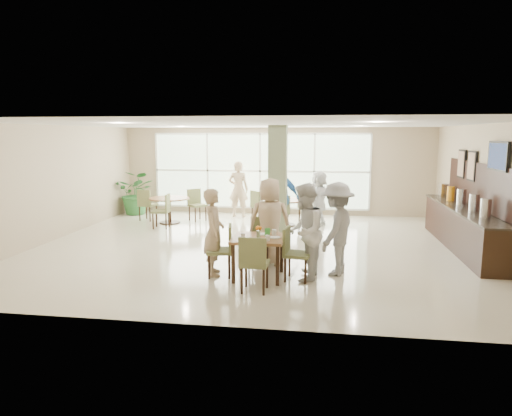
# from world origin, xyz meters

# --- Properties ---
(ground) EXTENTS (10.00, 10.00, 0.00)m
(ground) POSITION_xyz_m (0.00, 0.00, 0.00)
(ground) COLOR beige
(ground) RESTS_ON ground
(room_shell) EXTENTS (10.00, 10.00, 10.00)m
(room_shell) POSITION_xyz_m (0.00, 0.00, 1.70)
(room_shell) COLOR white
(room_shell) RESTS_ON ground
(window_bank) EXTENTS (7.00, 0.04, 7.00)m
(window_bank) POSITION_xyz_m (-0.50, 4.46, 1.40)
(window_bank) COLOR silver
(window_bank) RESTS_ON ground
(column) EXTENTS (0.45, 0.45, 2.80)m
(column) POSITION_xyz_m (0.40, 1.20, 1.40)
(column) COLOR #636949
(column) RESTS_ON ground
(main_table) EXTENTS (0.92, 0.92, 0.75)m
(main_table) POSITION_xyz_m (0.41, -2.30, 0.65)
(main_table) COLOR brown
(main_table) RESTS_ON ground
(round_table_left) EXTENTS (1.17, 1.17, 0.75)m
(round_table_left) POSITION_xyz_m (-2.90, 2.46, 0.59)
(round_table_left) COLOR brown
(round_table_left) RESTS_ON ground
(round_table_right) EXTENTS (1.18, 1.18, 0.75)m
(round_table_right) POSITION_xyz_m (0.47, 2.62, 0.59)
(round_table_right) COLOR brown
(round_table_right) RESTS_ON ground
(chairs_main_table) EXTENTS (1.94, 1.96, 0.95)m
(chairs_main_table) POSITION_xyz_m (0.39, -2.31, 0.47)
(chairs_main_table) COLOR #626638
(chairs_main_table) RESTS_ON ground
(chairs_table_left) EXTENTS (2.09, 1.78, 0.95)m
(chairs_table_left) POSITION_xyz_m (-2.92, 2.47, 0.47)
(chairs_table_left) COLOR #626638
(chairs_table_left) RESTS_ON ground
(chairs_table_right) EXTENTS (1.99, 1.79, 0.95)m
(chairs_table_right) POSITION_xyz_m (0.40, 2.58, 0.47)
(chairs_table_right) COLOR #626638
(chairs_table_right) RESTS_ON ground
(tabletop_clutter) EXTENTS (0.69, 0.75, 0.21)m
(tabletop_clutter) POSITION_xyz_m (0.47, -2.33, 0.81)
(tabletop_clutter) COLOR white
(tabletop_clutter) RESTS_ON main_table
(buffet_counter) EXTENTS (0.64, 4.70, 1.95)m
(buffet_counter) POSITION_xyz_m (4.70, 0.51, 0.55)
(buffet_counter) COLOR black
(buffet_counter) RESTS_ON ground
(wall_tv) EXTENTS (0.06, 1.00, 0.58)m
(wall_tv) POSITION_xyz_m (4.94, -0.60, 2.15)
(wall_tv) COLOR black
(wall_tv) RESTS_ON ground
(framed_art_a) EXTENTS (0.05, 0.55, 0.70)m
(framed_art_a) POSITION_xyz_m (4.95, 1.00, 1.85)
(framed_art_a) COLOR black
(framed_art_a) RESTS_ON ground
(framed_art_b) EXTENTS (0.05, 0.55, 0.70)m
(framed_art_b) POSITION_xyz_m (4.95, 1.80, 1.85)
(framed_art_b) COLOR black
(framed_art_b) RESTS_ON ground
(potted_plant) EXTENTS (1.32, 1.32, 1.42)m
(potted_plant) POSITION_xyz_m (-4.44, 3.74, 0.71)
(potted_plant) COLOR #27632B
(potted_plant) RESTS_ON ground
(teen_left) EXTENTS (0.53, 0.67, 1.61)m
(teen_left) POSITION_xyz_m (-0.43, -2.23, 0.80)
(teen_left) COLOR tan
(teen_left) RESTS_ON ground
(teen_far) EXTENTS (0.90, 0.56, 1.74)m
(teen_far) POSITION_xyz_m (0.51, -1.46, 0.87)
(teen_far) COLOR tan
(teen_far) RESTS_ON ground
(teen_right) EXTENTS (0.73, 0.90, 1.73)m
(teen_right) POSITION_xyz_m (1.22, -2.28, 0.87)
(teen_right) COLOR white
(teen_right) RESTS_ON ground
(teen_standing) EXTENTS (0.99, 1.26, 1.72)m
(teen_standing) POSITION_xyz_m (1.80, -1.89, 0.86)
(teen_standing) COLOR #98989A
(teen_standing) RESTS_ON ground
(adult_a) EXTENTS (1.20, 0.88, 1.82)m
(adult_a) POSITION_xyz_m (0.41, 1.79, 0.91)
(adult_a) COLOR #458BD1
(adult_a) RESTS_ON ground
(adult_b) EXTENTS (1.11, 1.59, 1.58)m
(adult_b) POSITION_xyz_m (1.43, 2.67, 0.79)
(adult_b) COLOR white
(adult_b) RESTS_ON ground
(adult_standing) EXTENTS (0.68, 0.48, 1.76)m
(adult_standing) POSITION_xyz_m (-1.09, 3.78, 0.88)
(adult_standing) COLOR tan
(adult_standing) RESTS_ON ground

